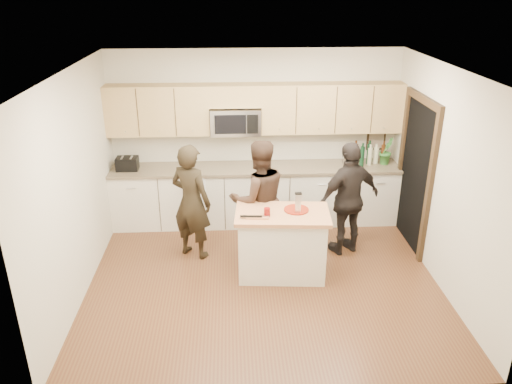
{
  "coord_description": "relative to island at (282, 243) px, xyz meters",
  "views": [
    {
      "loc": [
        -0.39,
        -5.61,
        3.64
      ],
      "look_at": [
        -0.07,
        0.35,
        1.08
      ],
      "focal_mm": 35.0,
      "sensor_mm": 36.0,
      "label": 1
    }
  ],
  "objects": [
    {
      "name": "microwave",
      "position": [
        -0.56,
        1.7,
        1.2
      ],
      "size": [
        0.76,
        0.41,
        0.4
      ],
      "color": "silver",
      "rests_on": "ground"
    },
    {
      "name": "island",
      "position": [
        0.0,
        0.0,
        0.0
      ],
      "size": [
        1.25,
        0.79,
        0.9
      ],
      "rotation": [
        0.0,
        0.0,
        -0.08
      ],
      "color": "beige",
      "rests_on": "ground"
    },
    {
      "name": "framed_picture",
      "position": [
        1.7,
        1.88,
        0.83
      ],
      "size": [
        0.3,
        0.03,
        0.38
      ],
      "color": "black",
      "rests_on": "ground"
    },
    {
      "name": "room_shell",
      "position": [
        -0.25,
        -0.1,
        1.28
      ],
      "size": [
        4.52,
        4.02,
        2.71
      ],
      "color": "#BCB6A0",
      "rests_on": "ground"
    },
    {
      "name": "back_cabinetry",
      "position": [
        -0.25,
        1.59,
        0.02
      ],
      "size": [
        4.5,
        0.66,
        0.94
      ],
      "color": "beige",
      "rests_on": "ground"
    },
    {
      "name": "drink_glass",
      "position": [
        -0.21,
        -0.09,
        0.5
      ],
      "size": [
        0.08,
        0.08,
        0.11
      ],
      "primitive_type": "cylinder",
      "color": "maroon",
      "rests_on": "island"
    },
    {
      "name": "dish_towel",
      "position": [
        -1.2,
        1.4,
        0.35
      ],
      "size": [
        0.34,
        0.6,
        0.48
      ],
      "color": "white",
      "rests_on": "ground"
    },
    {
      "name": "box_grater",
      "position": [
        0.19,
        -0.02,
        0.6
      ],
      "size": [
        0.08,
        0.06,
        0.26
      ],
      "color": "silver",
      "rests_on": "red_plate"
    },
    {
      "name": "bottle_cluster",
      "position": [
        1.48,
        1.62,
        0.66
      ],
      "size": [
        0.61,
        0.32,
        0.39
      ],
      "color": "black",
      "rests_on": "back_cabinetry"
    },
    {
      "name": "doorway",
      "position": [
        1.98,
        0.8,
        0.7
      ],
      "size": [
        0.06,
        1.25,
        2.2
      ],
      "color": "black",
      "rests_on": "ground"
    },
    {
      "name": "woman_right",
      "position": [
        0.99,
        0.55,
        0.37
      ],
      "size": [
        1.04,
        0.75,
        1.64
      ],
      "primitive_type": "imported",
      "rotation": [
        0.0,
        0.0,
        3.54
      ],
      "color": "black",
      "rests_on": "ground"
    },
    {
      "name": "cutting_board",
      "position": [
        -0.33,
        -0.09,
        0.46
      ],
      "size": [
        0.3,
        0.21,
        0.02
      ],
      "primitive_type": "cube",
      "rotation": [
        0.0,
        0.0,
        -0.08
      ],
      "color": "#AF7449",
      "rests_on": "island"
    },
    {
      "name": "woman_center",
      "position": [
        -0.27,
        0.55,
        0.39
      ],
      "size": [
        0.95,
        0.82,
        1.7
      ],
      "primitive_type": "imported",
      "rotation": [
        0.0,
        0.0,
        3.37
      ],
      "color": "#322219",
      "rests_on": "ground"
    },
    {
      "name": "woman_left",
      "position": [
        -1.2,
        0.56,
        0.37
      ],
      "size": [
        0.72,
        0.64,
        1.65
      ],
      "primitive_type": "imported",
      "rotation": [
        0.0,
        0.0,
        2.61
      ],
      "color": "black",
      "rests_on": "ground"
    },
    {
      "name": "red_plate",
      "position": [
        0.18,
        0.06,
        0.45
      ],
      "size": [
        0.32,
        0.32,
        0.02
      ],
      "primitive_type": "cylinder",
      "color": "maroon",
      "rests_on": "island"
    },
    {
      "name": "floor",
      "position": [
        -0.25,
        -0.1,
        -0.45
      ],
      "size": [
        4.5,
        4.5,
        0.0
      ],
      "primitive_type": "plane",
      "color": "#56361D",
      "rests_on": "ground"
    },
    {
      "name": "knife",
      "position": [
        -0.27,
        -0.14,
        0.47
      ],
      "size": [
        0.18,
        0.04,
        0.01
      ],
      "primitive_type": "cube",
      "rotation": [
        0.0,
        0.0,
        -0.08
      ],
      "color": "silver",
      "rests_on": "cutting_board"
    },
    {
      "name": "upper_cabinetry",
      "position": [
        -0.22,
        1.73,
        1.39
      ],
      "size": [
        4.5,
        0.33,
        0.75
      ],
      "color": "tan",
      "rests_on": "ground"
    },
    {
      "name": "toaster",
      "position": [
        -2.23,
        1.57,
        0.58
      ],
      "size": [
        0.33,
        0.24,
        0.2
      ],
      "color": "black",
      "rests_on": "back_cabinetry"
    },
    {
      "name": "orchid",
      "position": [
        1.8,
        1.62,
        0.7
      ],
      "size": [
        0.3,
        0.3,
        0.43
      ],
      "primitive_type": "imported",
      "rotation": [
        0.0,
        0.0,
        0.83
      ],
      "color": "#34732E",
      "rests_on": "back_cabinetry"
    },
    {
      "name": "tongs",
      "position": [
        -0.41,
        -0.15,
        0.47
      ],
      "size": [
        0.27,
        0.05,
        0.02
      ],
      "primitive_type": "cube",
      "rotation": [
        0.0,
        0.0,
        -0.08
      ],
      "color": "black",
      "rests_on": "cutting_board"
    }
  ]
}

